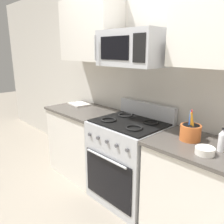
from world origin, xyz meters
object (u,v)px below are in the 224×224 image
at_px(bottle_vinegar, 222,141).
at_px(utensil_crock, 190,132).
at_px(range_oven, 129,160).
at_px(microwave, 133,48).
at_px(prep_bowl, 205,150).
at_px(cutting_board, 79,104).

bearing_deg(bottle_vinegar, utensil_crock, 172.69).
bearing_deg(bottle_vinegar, range_oven, 179.69).
distance_m(range_oven, utensil_crock, 0.85).
relative_size(microwave, utensil_crock, 2.47).
height_order(range_oven, utensil_crock, utensil_crock).
xyz_separation_m(utensil_crock, bottle_vinegar, (0.28, -0.04, 0.01)).
relative_size(utensil_crock, prep_bowl, 1.89).
distance_m(cutting_board, prep_bowl, 1.99).
bearing_deg(microwave, cutting_board, 175.50).
bearing_deg(bottle_vinegar, prep_bowl, -111.92).
height_order(range_oven, microwave, microwave).
bearing_deg(utensil_crock, microwave, -179.78).
height_order(range_oven, cutting_board, range_oven).
bearing_deg(range_oven, utensil_crock, 2.55).
bearing_deg(microwave, prep_bowl, -11.12).
bearing_deg(bottle_vinegar, microwave, 178.03).
bearing_deg(range_oven, bottle_vinegar, -0.31).
xyz_separation_m(microwave, utensil_crock, (0.68, 0.00, -0.70)).
bearing_deg(microwave, utensil_crock, 0.22).
bearing_deg(utensil_crock, prep_bowl, -39.36).
relative_size(range_oven, microwave, 1.59).
xyz_separation_m(range_oven, bottle_vinegar, (0.95, -0.01, 0.52)).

